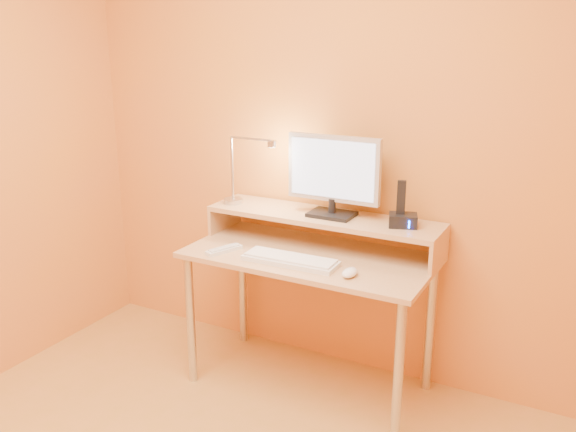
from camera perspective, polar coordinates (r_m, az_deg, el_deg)
The scene contains 25 objects.
wall_back at distance 3.14m, azimuth 4.72°, elevation 7.41°, with size 3.00×0.04×2.50m, color #C8773D.
desk_leg_fl at distance 3.21m, azimuth -9.04°, elevation -9.52°, with size 0.04×0.04×0.69m, color #BABABC.
desk_leg_fr at distance 2.76m, azimuth 10.23°, elevation -14.26°, with size 0.04×0.04×0.69m, color #BABABC.
desk_leg_bl at distance 3.58m, azimuth -4.24°, elevation -6.47°, with size 0.04×0.04×0.69m, color #BABABC.
desk_leg_br at distance 3.18m, azimuth 13.07°, elevation -9.99°, with size 0.04×0.04×0.69m, color #BABABC.
desk_lower at distance 2.99m, azimuth 2.03°, elevation -3.77°, with size 1.20×0.60×0.03m, color tan.
shelf_riser_left at distance 3.37m, azimuth -5.89°, elevation -0.03°, with size 0.02×0.30×0.14m, color tan.
shelf_riser_right at distance 2.91m, azimuth 13.89°, elevation -3.18°, with size 0.02×0.30×0.14m, color tan.
desk_shelf at distance 3.07m, azimuth 3.29°, elevation -0.10°, with size 1.20×0.30×0.03m, color tan.
monitor_foot at distance 3.05m, azimuth 4.10°, elevation 0.17°, with size 0.22×0.16×0.02m, color black.
monitor_neck at distance 3.03m, azimuth 4.12°, elevation 0.97°, with size 0.04×0.04×0.07m, color black.
monitor_panel at distance 3.00m, azimuth 4.27°, elevation 4.42°, with size 0.48×0.04×0.33m, color #B4B4B6.
monitor_back at distance 3.02m, azimuth 4.45°, elevation 4.50°, with size 0.43×0.01×0.28m, color black.
monitor_screen at distance 2.98m, azimuth 4.13°, elevation 4.35°, with size 0.43×0.00×0.28m, color #A9BEE3.
lamp_base at distance 3.28m, azimuth -5.13°, elevation 1.41°, with size 0.10×0.10×0.03m, color #BABABC.
lamp_post at distance 3.24m, azimuth -5.21°, elevation 4.44°, with size 0.01×0.01×0.33m, color #BABABC.
lamp_arm at distance 3.14m, azimuth -3.44°, elevation 7.18°, with size 0.01×0.01×0.24m, color #BABABC.
lamp_head at distance 3.08m, azimuth -1.51°, elevation 6.74°, with size 0.04×0.04×0.03m, color #BABABC.
lamp_bulb at distance 3.09m, azimuth -1.51°, elevation 6.45°, with size 0.03×0.03×0.00m, color #FFEAC6.
phone_dock at distance 2.92m, azimuth 10.65°, elevation -0.39°, with size 0.13×0.10×0.06m, color black.
phone_handset at distance 2.89m, azimuth 10.48°, elevation 1.73°, with size 0.04×0.03×0.16m, color black.
phone_led at distance 2.86m, azimuth 11.19°, elevation -0.78°, with size 0.01×0.00×0.04m, color #1275FA.
keyboard at distance 2.87m, azimuth 0.21°, elevation -4.18°, with size 0.46×0.14×0.02m, color silver.
mouse at distance 2.73m, azimuth 5.75°, elevation -5.26°, with size 0.06×0.11×0.04m, color white.
remote_control at distance 3.03m, azimuth -5.97°, elevation -3.16°, with size 0.05×0.19×0.02m, color silver.
Camera 1 is at (1.22, -1.34, 1.76)m, focal length 38.23 mm.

